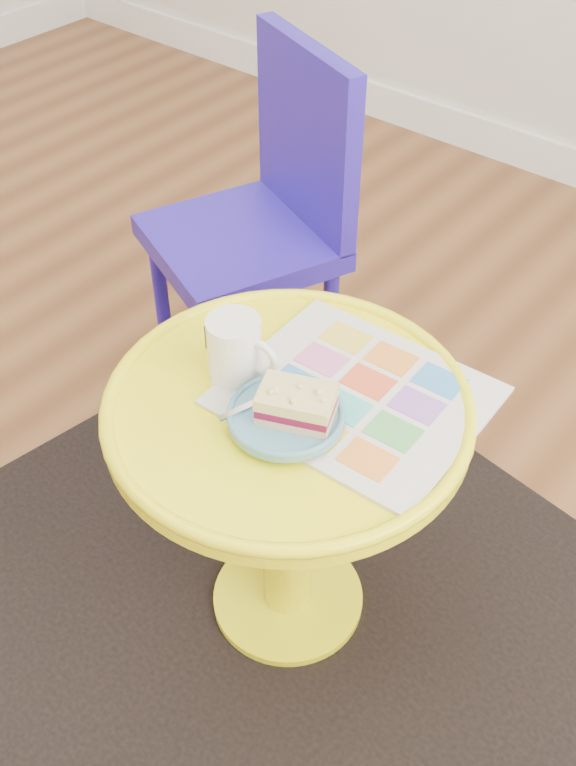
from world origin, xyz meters
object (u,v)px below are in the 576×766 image
Objects in this scene: newspaper at (356,396)px; mug at (236,348)px; side_table at (288,469)px; chair at (266,214)px; plate at (286,417)px.

mug is at bearing -157.70° from newspaper.
mug is (-0.10, -0.00, 0.20)m from side_table.
chair is 0.62m from newspaper.
chair reaches higher than side_table.
mug is at bearing -31.68° from chair.
side_table is at bearing -5.80° from mug.
mug is at bearing -177.77° from side_table.
plate is (-0.04, -0.11, 0.01)m from newspaper.
newspaper is (0.07, 0.07, 0.15)m from side_table.
plate is at bearing -23.16° from mug.
newspaper is 0.12m from plate.
side_table is at bearing 125.65° from plate.
side_table is 4.70× the size of mug.
newspaper is (0.50, -0.38, 0.07)m from chair.
newspaper is at bearing 17.04° from mug.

